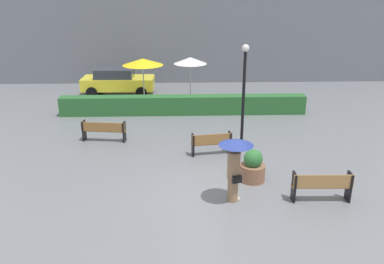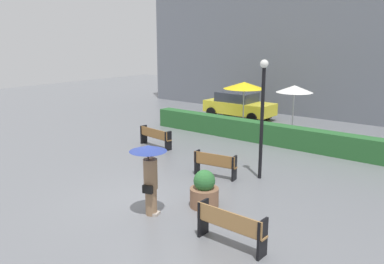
% 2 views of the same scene
% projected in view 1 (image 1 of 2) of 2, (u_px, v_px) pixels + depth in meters
% --- Properties ---
extents(ground_plane, '(60.00, 60.00, 0.00)m').
position_uv_depth(ground_plane, '(213.00, 194.00, 12.56)').
color(ground_plane, slate).
extents(bench_near_right, '(1.78, 0.42, 0.91)m').
position_uv_depth(bench_near_right, '(322.00, 185.00, 11.97)').
color(bench_near_right, '#9E7242').
rests_on(bench_near_right, ground).
extents(bench_far_left, '(1.86, 0.58, 0.84)m').
position_uv_depth(bench_far_left, '(104.00, 130.00, 16.67)').
color(bench_far_left, olive).
rests_on(bench_far_left, ground).
extents(bench_mid_center, '(1.58, 0.55, 0.86)m').
position_uv_depth(bench_mid_center, '(212.00, 142.00, 15.33)').
color(bench_mid_center, olive).
rests_on(bench_mid_center, ground).
extents(pedestrian_with_umbrella, '(1.00, 1.00, 2.00)m').
position_uv_depth(pedestrian_with_umbrella, '(235.00, 161.00, 11.69)').
color(pedestrian_with_umbrella, '#8C6B4C').
rests_on(pedestrian_with_umbrella, ground).
extents(planter_pot, '(0.83, 0.83, 1.10)m').
position_uv_depth(planter_pot, '(253.00, 167.00, 13.30)').
color(planter_pot, brown).
rests_on(planter_pot, ground).
extents(lamp_post, '(0.28, 0.28, 4.07)m').
position_uv_depth(lamp_post, '(244.00, 86.00, 15.52)').
color(lamp_post, black).
rests_on(lamp_post, ground).
extents(patio_umbrella_yellow, '(2.15, 2.15, 2.52)m').
position_uv_depth(patio_umbrella_yellow, '(143.00, 62.00, 21.21)').
color(patio_umbrella_yellow, silver).
rests_on(patio_umbrella_yellow, ground).
extents(patio_umbrella_white, '(1.80, 1.80, 2.47)m').
position_uv_depth(patio_umbrella_white, '(190.00, 61.00, 21.87)').
color(patio_umbrella_white, silver).
rests_on(patio_umbrella_white, ground).
extents(hedge_strip, '(12.28, 0.70, 0.94)m').
position_uv_depth(hedge_strip, '(183.00, 105.00, 20.27)').
color(hedge_strip, '#28602D').
rests_on(hedge_strip, ground).
extents(building_facade, '(28.00, 1.20, 9.81)m').
position_uv_depth(building_facade, '(194.00, 6.00, 25.91)').
color(building_facade, slate).
rests_on(building_facade, ground).
extents(parked_car, '(4.23, 2.04, 1.57)m').
position_uv_depth(parked_car, '(118.00, 81.00, 23.91)').
color(parked_car, yellow).
rests_on(parked_car, ground).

